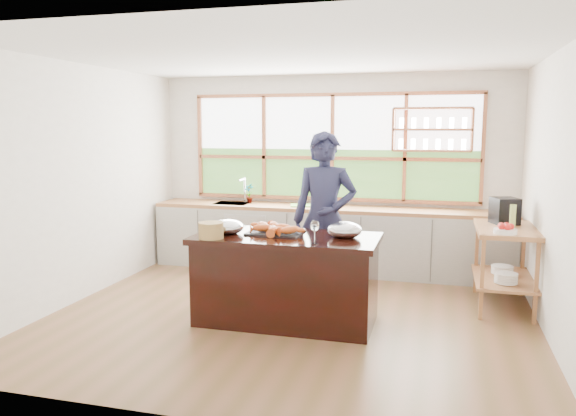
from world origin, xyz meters
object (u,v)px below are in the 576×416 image
at_px(cook, 325,219).
at_px(wicker_basket, 211,230).
at_px(espresso_machine, 505,211).
at_px(island, 286,279).

distance_m(cook, wicker_basket, 1.36).
distance_m(cook, espresso_machine, 2.05).
height_order(island, espresso_machine, espresso_machine).
bearing_deg(cook, wicker_basket, -139.03).
distance_m(island, wicker_basket, 0.92).
bearing_deg(island, cook, 69.24).
relative_size(island, espresso_machine, 6.25).
relative_size(espresso_machine, wicker_basket, 1.20).
distance_m(island, espresso_machine, 2.63).
bearing_deg(island, espresso_machine, 31.24).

